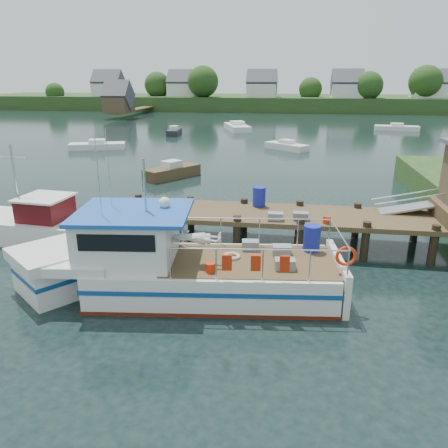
# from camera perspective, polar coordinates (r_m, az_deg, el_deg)

# --- Properties ---
(ground_plane) EXTENTS (160.00, 160.00, 0.00)m
(ground_plane) POSITION_cam_1_polar(r_m,az_deg,el_deg) (19.03, 3.66, -2.43)
(ground_plane) COLOR black
(far_shore) EXTENTS (140.00, 42.55, 9.22)m
(far_shore) POSITION_cam_1_polar(r_m,az_deg,el_deg) (100.19, 8.11, 15.76)
(far_shore) COLOR #2B471D
(far_shore) RESTS_ON ground
(dock) EXTENTS (16.60, 3.00, 4.78)m
(dock) POSITION_cam_1_polar(r_m,az_deg,el_deg) (18.98, 23.82, 3.04)
(dock) COLOR #4E3D25
(dock) RESTS_ON ground
(lobster_boat) EXTENTS (11.28, 4.27, 5.35)m
(lobster_boat) POSITION_cam_1_polar(r_m,az_deg,el_deg) (14.42, -6.77, -5.47)
(lobster_boat) COLOR silver
(lobster_boat) RESTS_ON ground
(work_boat) EXTENTS (7.99, 3.06, 4.18)m
(work_boat) POSITION_cam_1_polar(r_m,az_deg,el_deg) (21.01, -23.96, -0.08)
(work_boat) COLOR silver
(work_boat) RESTS_ON ground
(moored_rowboat) EXTENTS (3.62, 4.30, 1.23)m
(moored_rowboat) POSITION_cam_1_polar(r_m,az_deg,el_deg) (31.47, -6.80, 6.83)
(moored_rowboat) COLOR #4E3D25
(moored_rowboat) RESTS_ON ground
(moored_far) EXTENTS (5.83, 2.57, 0.96)m
(moored_far) POSITION_cam_1_polar(r_m,az_deg,el_deg) (64.53, 21.63, 11.61)
(moored_far) COLOR silver
(moored_far) RESTS_ON ground
(moored_a) EXTENTS (5.67, 3.38, 0.99)m
(moored_a) POSITION_cam_1_polar(r_m,az_deg,el_deg) (45.74, -16.21, 9.80)
(moored_a) COLOR silver
(moored_a) RESTS_ON ground
(moored_b) EXTENTS (4.49, 4.03, 1.00)m
(moored_b) POSITION_cam_1_polar(r_m,az_deg,el_deg) (44.11, 8.17, 10.04)
(moored_b) COLOR silver
(moored_b) RESTS_ON ground
(moored_d) EXTENTS (4.55, 7.47, 1.20)m
(moored_d) POSITION_cam_1_polar(r_m,az_deg,el_deg) (60.39, 1.74, 12.57)
(moored_d) COLOR silver
(moored_d) RESTS_ON ground
(moored_e) EXTENTS (1.74, 4.11, 1.10)m
(moored_e) POSITION_cam_1_polar(r_m,az_deg,el_deg) (55.68, -6.53, 11.91)
(moored_e) COLOR black
(moored_e) RESTS_ON ground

